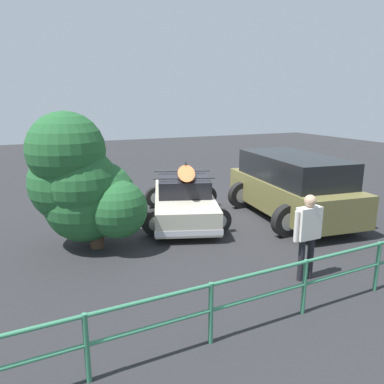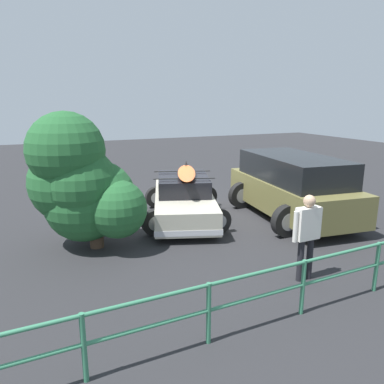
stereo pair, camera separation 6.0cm
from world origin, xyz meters
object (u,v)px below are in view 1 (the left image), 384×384
object	(u,v)px
suv_car	(292,186)
bush_near_left	(84,189)
person_bystander	(308,230)
sedan_car	(184,199)

from	to	relation	value
suv_car	bush_near_left	bearing A→B (deg)	-0.39
person_bystander	suv_car	bearing A→B (deg)	-124.36
suv_car	bush_near_left	world-z (taller)	bush_near_left
sedan_car	bush_near_left	xyz separation A→B (m)	(2.92, 1.10, 0.82)
person_bystander	bush_near_left	distance (m)	4.94
suv_car	person_bystander	world-z (taller)	suv_car
bush_near_left	person_bystander	bearing A→B (deg)	136.83
sedan_car	person_bystander	size ratio (longest dim) A/B	2.63
person_bystander	bush_near_left	world-z (taller)	bush_near_left
sedan_car	bush_near_left	bearing A→B (deg)	20.69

